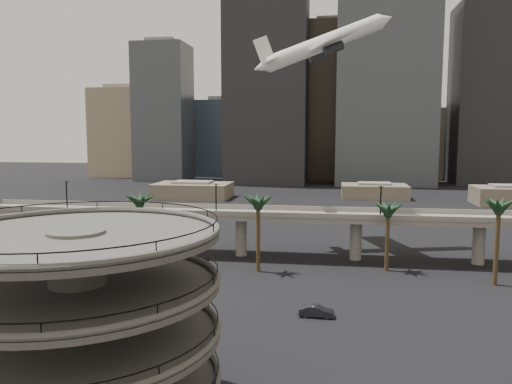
# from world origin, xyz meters

# --- Properties ---
(parking_ramp) EXTENTS (22.20, 22.20, 17.35)m
(parking_ramp) POSITION_xyz_m (-13.00, -4.00, 9.84)
(parking_ramp) COLOR #464341
(parking_ramp) RESTS_ON ground
(overpass) EXTENTS (130.00, 9.30, 14.70)m
(overpass) POSITION_xyz_m (0.00, 55.00, 7.34)
(overpass) COLOR #68635C
(overpass) RESTS_ON ground
(palm_trees) EXTENTS (76.40, 18.40, 14.00)m
(palm_trees) POSITION_xyz_m (11.58, 47.18, 11.30)
(palm_trees) COLOR #4C3A20
(palm_trees) RESTS_ON ground
(low_buildings) EXTENTS (135.00, 27.50, 6.80)m
(low_buildings) POSITION_xyz_m (6.89, 142.30, 2.86)
(low_buildings) COLOR #645B4A
(low_buildings) RESTS_ON ground
(skyline) EXTENTS (269.00, 86.00, 108.55)m
(skyline) POSITION_xyz_m (15.11, 217.09, 39.63)
(skyline) COLOR gray
(skyline) RESTS_ON ground
(airborne_jet) EXTENTS (30.14, 28.06, 14.60)m
(airborne_jet) POSITION_xyz_m (4.19, 67.55, 42.17)
(airborne_jet) COLOR white
(airborne_jet) RESTS_ON ground
(car_a) EXTENTS (4.97, 3.73, 1.58)m
(car_a) POSITION_xyz_m (-10.49, 16.61, 0.79)
(car_a) COLOR #BE1B39
(car_a) RESTS_ON ground
(car_b) EXTENTS (4.68, 1.76, 1.53)m
(car_b) POSITION_xyz_m (4.70, 23.83, 0.76)
(car_b) COLOR black
(car_b) RESTS_ON ground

